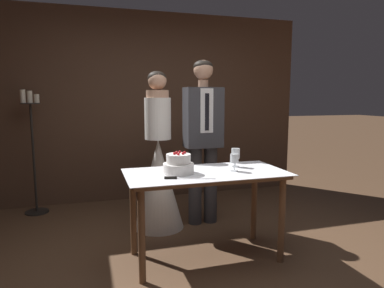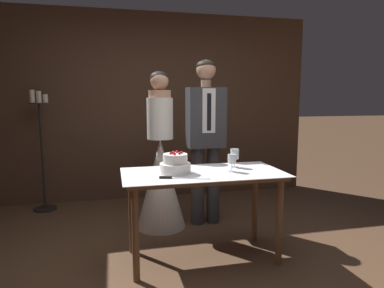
{
  "view_description": "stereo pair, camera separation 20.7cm",
  "coord_description": "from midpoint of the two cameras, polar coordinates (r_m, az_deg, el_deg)",
  "views": [
    {
      "loc": [
        -0.81,
        -2.48,
        1.43
      ],
      "look_at": [
        0.14,
        0.69,
        0.98
      ],
      "focal_mm": 32.0,
      "sensor_mm": 36.0,
      "label": 1
    },
    {
      "loc": [
        -0.61,
        -2.53,
        1.43
      ],
      "look_at": [
        0.14,
        0.69,
        0.98
      ],
      "focal_mm": 32.0,
      "sensor_mm": 36.0,
      "label": 2
    }
  ],
  "objects": [
    {
      "name": "wine_glass_middle",
      "position": [
        3.0,
        5.12,
        -2.57
      ],
      "size": [
        0.07,
        0.07,
        0.15
      ],
      "color": "silver",
      "rests_on": "cake_table"
    },
    {
      "name": "cake_knife",
      "position": [
        2.73,
        -4.23,
        -5.69
      ],
      "size": [
        0.4,
        0.13,
        0.02
      ],
      "rotation": [
        0.0,
        0.0,
        -0.28
      ],
      "color": "silver",
      "rests_on": "cake_table"
    },
    {
      "name": "wall_back",
      "position": [
        4.9,
        -8.49,
        6.15
      ],
      "size": [
        4.47,
        0.12,
        2.59
      ],
      "primitive_type": "cube",
      "color": "#513828",
      "rests_on": "ground_plane"
    },
    {
      "name": "cake_table",
      "position": [
        3.0,
        0.34,
        -6.59
      ],
      "size": [
        1.39,
        0.7,
        0.79
      ],
      "color": "brown",
      "rests_on": "ground_plane"
    },
    {
      "name": "tiered_cake",
      "position": [
        2.92,
        -4.3,
        -3.47
      ],
      "size": [
        0.26,
        0.26,
        0.19
      ],
      "color": "white",
      "rests_on": "cake_table"
    },
    {
      "name": "groom",
      "position": [
        3.8,
        0.29,
        1.77
      ],
      "size": [
        0.41,
        0.25,
        1.83
      ],
      "color": "#38383D",
      "rests_on": "ground_plane"
    },
    {
      "name": "bride",
      "position": [
        3.75,
        -7.19,
        -4.72
      ],
      "size": [
        0.54,
        0.54,
        1.7
      ],
      "color": "white",
      "rests_on": "ground_plane"
    },
    {
      "name": "wine_glass_near",
      "position": [
        3.19,
        5.43,
        -1.75
      ],
      "size": [
        0.08,
        0.08,
        0.17
      ],
      "color": "silver",
      "rests_on": "cake_table"
    },
    {
      "name": "candle_stand",
      "position": [
        4.63,
        -26.16,
        -1.11
      ],
      "size": [
        0.28,
        0.28,
        1.52
      ],
      "color": "black",
      "rests_on": "ground_plane"
    },
    {
      "name": "ground_plane",
      "position": [
        2.97,
        -0.86,
        -20.97
      ],
      "size": [
        40.0,
        40.0,
        0.0
      ],
      "primitive_type": "plane",
      "color": "brown"
    }
  ]
}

